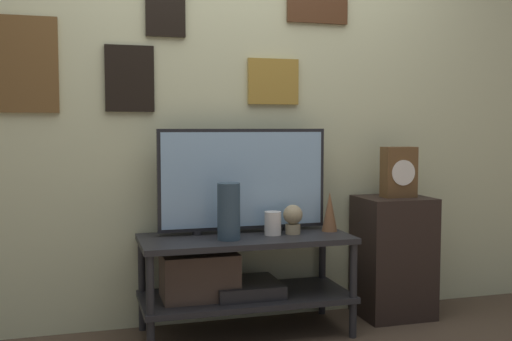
% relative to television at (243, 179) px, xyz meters
% --- Properties ---
extents(wall_back, '(6.40, 0.08, 2.70)m').
position_rel_television_xyz_m(wall_back, '(-0.02, 0.19, 0.52)').
color(wall_back, beige).
rests_on(wall_back, ground_plane).
extents(media_console, '(1.13, 0.49, 0.54)m').
position_rel_television_xyz_m(media_console, '(-0.11, -0.11, -0.50)').
color(media_console, '#232326').
rests_on(media_console, ground_plane).
extents(television, '(0.94, 0.05, 0.57)m').
position_rel_television_xyz_m(television, '(0.00, 0.00, 0.00)').
color(television, black).
rests_on(television, media_console).
extents(vase_tall_ceramic, '(0.12, 0.12, 0.30)m').
position_rel_television_xyz_m(vase_tall_ceramic, '(-0.12, -0.18, -0.15)').
color(vase_tall_ceramic, '#2D4251').
rests_on(vase_tall_ceramic, media_console).
extents(vase_slim_bronze, '(0.09, 0.09, 0.22)m').
position_rel_television_xyz_m(vase_slim_bronze, '(0.48, -0.09, -0.18)').
color(vase_slim_bronze, brown).
rests_on(vase_slim_bronze, media_console).
extents(candle_jar, '(0.09, 0.09, 0.13)m').
position_rel_television_xyz_m(candle_jar, '(0.14, -0.12, -0.23)').
color(candle_jar, silver).
rests_on(candle_jar, media_console).
extents(decorative_bust, '(0.11, 0.11, 0.16)m').
position_rel_television_xyz_m(decorative_bust, '(0.25, -0.12, -0.21)').
color(decorative_bust, tan).
rests_on(decorative_bust, media_console).
extents(side_table, '(0.41, 0.36, 0.71)m').
position_rel_television_xyz_m(side_table, '(0.91, -0.04, -0.48)').
color(side_table, black).
rests_on(side_table, ground_plane).
extents(mantel_clock, '(0.20, 0.11, 0.30)m').
position_rel_television_xyz_m(mantel_clock, '(0.93, -0.05, 0.02)').
color(mantel_clock, brown).
rests_on(mantel_clock, side_table).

